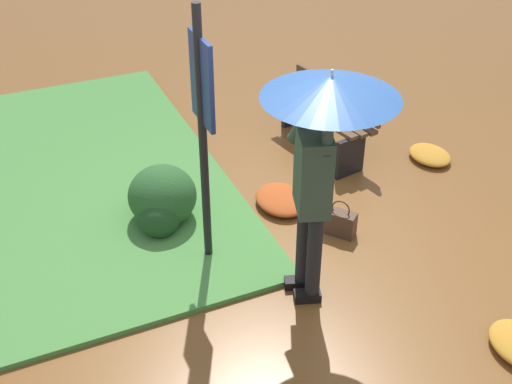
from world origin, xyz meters
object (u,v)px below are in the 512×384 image
(park_bench, at_px, (325,115))
(handbag, at_px, (340,222))
(info_sign_post, at_px, (203,112))
(person_with_umbrella, at_px, (322,132))

(park_bench, bearing_deg, handbag, -23.53)
(info_sign_post, distance_m, handbag, 1.81)
(handbag, bearing_deg, info_sign_post, -97.72)
(person_with_umbrella, distance_m, park_bench, 2.79)
(person_with_umbrella, relative_size, park_bench, 1.45)
(person_with_umbrella, relative_size, info_sign_post, 0.89)
(info_sign_post, height_order, park_bench, info_sign_post)
(person_with_umbrella, height_order, park_bench, person_with_umbrella)
(info_sign_post, relative_size, park_bench, 1.64)
(person_with_umbrella, relative_size, handbag, 5.53)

